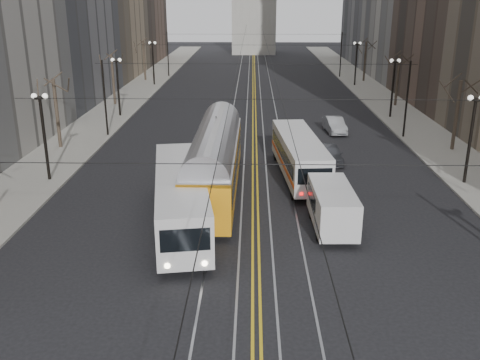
{
  "coord_description": "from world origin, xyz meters",
  "views": [
    {
      "loc": [
        -0.23,
        -15.34,
        11.74
      ],
      "look_at": [
        -0.81,
        9.87,
        3.0
      ],
      "focal_mm": 40.0,
      "sensor_mm": 36.0,
      "label": 1
    }
  ],
  "objects_px": {
    "streetcar": "(215,167)",
    "sedan_grey": "(331,154)",
    "rear_bus": "(299,157)",
    "cargo_van": "(332,209)",
    "sedan_silver": "(335,125)",
    "transit_bus": "(181,200)"
  },
  "relations": [
    {
      "from": "transit_bus",
      "to": "cargo_van",
      "type": "xyz_separation_m",
      "value": [
        7.97,
        -0.19,
        -0.34
      ]
    },
    {
      "from": "streetcar",
      "to": "sedan_grey",
      "type": "relative_size",
      "value": 3.74
    },
    {
      "from": "streetcar",
      "to": "rear_bus",
      "type": "relative_size",
      "value": 1.35
    },
    {
      "from": "rear_bus",
      "to": "sedan_silver",
      "type": "height_order",
      "value": "rear_bus"
    },
    {
      "from": "rear_bus",
      "to": "sedan_silver",
      "type": "distance_m",
      "value": 13.36
    },
    {
      "from": "streetcar",
      "to": "sedan_grey",
      "type": "height_order",
      "value": "streetcar"
    },
    {
      "from": "rear_bus",
      "to": "cargo_van",
      "type": "distance_m",
      "value": 8.6
    },
    {
      "from": "cargo_van",
      "to": "sedan_silver",
      "type": "distance_m",
      "value": 21.43
    },
    {
      "from": "transit_bus",
      "to": "rear_bus",
      "type": "relative_size",
      "value": 1.11
    },
    {
      "from": "cargo_van",
      "to": "sedan_grey",
      "type": "distance_m",
      "value": 12.18
    },
    {
      "from": "rear_bus",
      "to": "cargo_van",
      "type": "height_order",
      "value": "rear_bus"
    },
    {
      "from": "transit_bus",
      "to": "rear_bus",
      "type": "xyz_separation_m",
      "value": [
        6.92,
        8.34,
        -0.09
      ]
    },
    {
      "from": "transit_bus",
      "to": "rear_bus",
      "type": "bearing_deg",
      "value": 41.05
    },
    {
      "from": "transit_bus",
      "to": "cargo_van",
      "type": "distance_m",
      "value": 7.98
    },
    {
      "from": "cargo_van",
      "to": "sedan_silver",
      "type": "height_order",
      "value": "cargo_van"
    },
    {
      "from": "streetcar",
      "to": "cargo_van",
      "type": "xyz_separation_m",
      "value": [
        6.5,
        -5.32,
        -0.56
      ]
    },
    {
      "from": "sedan_grey",
      "to": "sedan_silver",
      "type": "height_order",
      "value": "sedan_silver"
    },
    {
      "from": "transit_bus",
      "to": "cargo_van",
      "type": "relative_size",
      "value": 2.3
    },
    {
      "from": "streetcar",
      "to": "rear_bus",
      "type": "xyz_separation_m",
      "value": [
        5.45,
        3.21,
        -0.31
      ]
    },
    {
      "from": "cargo_van",
      "to": "sedan_grey",
      "type": "bearing_deg",
      "value": 80.91
    },
    {
      "from": "transit_bus",
      "to": "streetcar",
      "type": "relative_size",
      "value": 0.82
    },
    {
      "from": "sedan_silver",
      "to": "rear_bus",
      "type": "bearing_deg",
      "value": -113.97
    }
  ]
}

